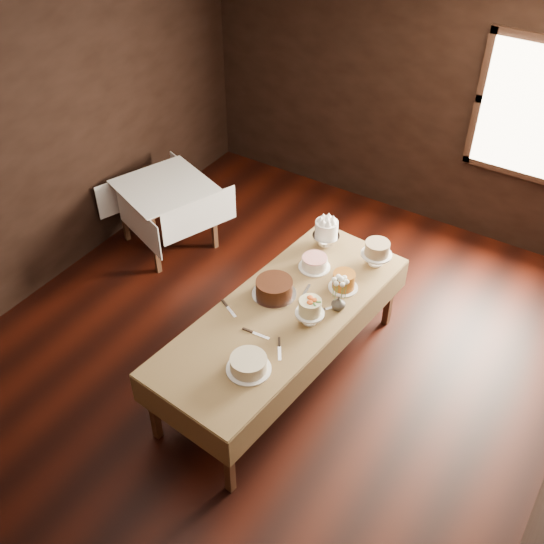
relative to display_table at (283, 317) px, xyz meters
The scene contains 21 objects.
floor 0.75m from the display_table, behind, with size 5.00×6.00×0.01m, color black.
ceiling 2.10m from the display_table, behind, with size 5.00×6.00×0.01m, color beige.
wall_back 3.09m from the display_table, 94.40° to the left, with size 5.00×0.02×2.80m, color black.
wall_left 2.82m from the display_table, behind, with size 0.02×6.00×2.80m, color black.
window 3.25m from the display_table, 70.02° to the left, with size 1.10×0.05×1.30m, color #FFEABF.
display_table is the anchor object (origin of this frame).
side_table 2.30m from the display_table, 154.72° to the left, with size 1.16×1.16×0.76m.
cake_meringue 1.01m from the display_table, 98.28° to the left, with size 0.25×0.25×0.27m.
cake_speckled 1.06m from the display_table, 69.47° to the left, with size 0.29×0.29×0.24m.
cake_lattice 0.65m from the display_table, 95.76° to the left, with size 0.31×0.31×0.11m.
cake_caramel 0.62m from the display_table, 62.26° to the left, with size 0.25×0.25×0.16m.
cake_chocolate 0.26m from the display_table, 140.47° to the left, with size 0.43×0.43×0.15m.
cake_flowers 0.29m from the display_table, ahead, with size 0.24×0.24×0.24m.
cake_cream 0.69m from the display_table, 80.07° to the right, with size 0.38×0.38×0.12m.
cake_server_a 0.33m from the display_table, 89.74° to the right, with size 0.24×0.03×0.01m, color silver.
cake_server_b 0.47m from the display_table, 61.05° to the right, with size 0.24×0.03×0.01m, color silver.
cake_server_c 0.35m from the display_table, 85.03° to the left, with size 0.24×0.03×0.01m, color silver.
cake_server_d 0.43m from the display_table, 39.83° to the left, with size 0.24×0.03×0.01m, color silver.
cake_server_e 0.43m from the display_table, 147.13° to the right, with size 0.24×0.03×0.01m, color silver.
flower_vase 0.47m from the display_table, 37.27° to the left, with size 0.12×0.12×0.12m, color #2D2823.
flower_bouquet 0.55m from the display_table, 37.27° to the left, with size 0.14×0.14×0.20m, color white, non-canonical shape.
Camera 1 is at (2.26, -3.34, 4.46)m, focal length 43.16 mm.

